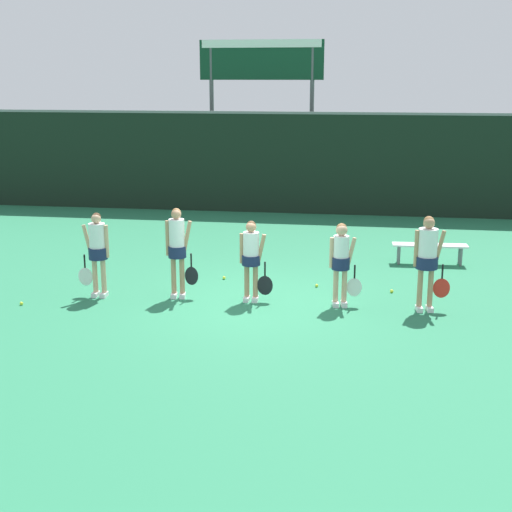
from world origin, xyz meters
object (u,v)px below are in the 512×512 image
(tennis_ball_1, at_px, (21,303))
(scoreboard, at_px, (261,75))
(player_1, at_px, (177,246))
(tennis_ball_0, at_px, (317,286))
(bench_courtside, at_px, (430,247))
(player_4, at_px, (428,255))
(tennis_ball_4, at_px, (392,291))
(player_0, at_px, (97,248))
(tennis_ball_3, at_px, (224,278))
(tennis_ball_2, at_px, (344,288))
(player_3, at_px, (341,258))
(player_2, at_px, (252,255))

(tennis_ball_1, bearing_deg, scoreboard, 75.74)
(player_1, height_order, tennis_ball_0, player_1)
(tennis_ball_0, bearing_deg, bench_courtside, 42.85)
(player_4, xyz_separation_m, tennis_ball_4, (-0.57, 1.06, -1.05))
(bench_courtside, relative_size, player_1, 0.96)
(tennis_ball_0, bearing_deg, player_0, -163.07)
(player_0, xyz_separation_m, tennis_ball_3, (2.23, 1.58, -0.97))
(bench_courtside, xyz_separation_m, tennis_ball_4, (-0.94, -2.48, -0.37))
(player_4, bearing_deg, tennis_ball_1, 178.17)
(tennis_ball_1, relative_size, tennis_ball_4, 0.96)
(player_1, xyz_separation_m, player_4, (4.80, -0.12, 0.02))
(player_4, xyz_separation_m, tennis_ball_2, (-1.55, 1.17, -1.05))
(player_3, xyz_separation_m, player_4, (1.59, -0.05, 0.13))
(bench_courtside, xyz_separation_m, player_3, (-1.96, -3.49, 0.55))
(tennis_ball_4, bearing_deg, player_4, -61.80)
(player_3, xyz_separation_m, tennis_ball_2, (0.04, 1.11, -0.92))
(tennis_ball_0, relative_size, tennis_ball_1, 0.97)
(player_1, distance_m, tennis_ball_0, 3.09)
(bench_courtside, xyz_separation_m, tennis_ball_2, (-1.92, -2.38, -0.37))
(player_1, height_order, tennis_ball_2, player_1)
(scoreboard, bearing_deg, player_4, -66.64)
(player_2, height_order, tennis_ball_3, player_2)
(player_0, bearing_deg, player_1, 5.61)
(bench_courtside, height_order, tennis_ball_0, bench_courtside)
(player_3, bearing_deg, tennis_ball_2, 78.93)
(player_2, xyz_separation_m, tennis_ball_2, (1.77, 1.06, -0.90))
(player_4, height_order, tennis_ball_1, player_4)
(player_2, xyz_separation_m, tennis_ball_3, (-0.83, 1.42, -0.90))
(player_4, bearing_deg, player_0, 172.49)
(player_1, distance_m, tennis_ball_2, 3.57)
(tennis_ball_3, bearing_deg, tennis_ball_4, -7.29)
(player_2, bearing_deg, tennis_ball_2, 31.19)
(scoreboard, distance_m, player_1, 11.25)
(tennis_ball_3, distance_m, tennis_ball_4, 3.61)
(tennis_ball_1, bearing_deg, tennis_ball_2, 18.09)
(player_0, relative_size, player_4, 0.94)
(tennis_ball_2, bearing_deg, player_0, -165.77)
(scoreboard, distance_m, player_0, 11.57)
(tennis_ball_0, bearing_deg, tennis_ball_3, 172.06)
(scoreboard, relative_size, tennis_ball_3, 78.46)
(tennis_ball_2, bearing_deg, tennis_ball_4, -5.90)
(player_1, relative_size, player_4, 1.00)
(player_3, distance_m, player_4, 1.59)
(player_1, xyz_separation_m, tennis_ball_2, (3.25, 1.05, -1.03))
(scoreboard, xyz_separation_m, player_0, (-1.68, -10.95, -3.32))
(player_0, xyz_separation_m, player_1, (1.58, 0.18, 0.06))
(player_0, distance_m, player_2, 3.07)
(player_4, bearing_deg, tennis_ball_4, 110.14)
(player_3, height_order, tennis_ball_1, player_3)
(tennis_ball_1, xyz_separation_m, tennis_ball_3, (3.53, 2.36, 0.00))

